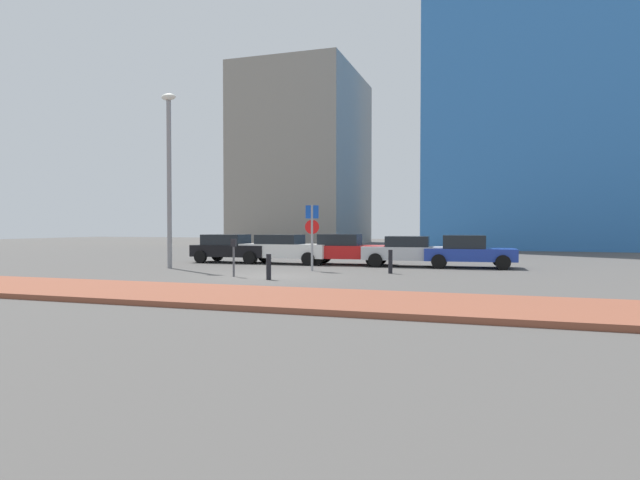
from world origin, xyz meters
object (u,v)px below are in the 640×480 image
parked_car_red (346,249)px  street_lamp (169,167)px  parked_car_white (285,248)px  parked_car_blue (468,251)px  parked_car_silver (408,251)px  parking_meter (234,252)px  traffic_bollard_mid (390,262)px  parking_sign_post (312,229)px  traffic_bollard_near (269,267)px  parked_car_black (231,248)px

parked_car_red → street_lamp: street_lamp is taller
parked_car_white → parked_car_blue: (8.84, 0.18, -0.01)m
parked_car_silver → parked_car_red: bearing=175.6°
parking_meter → parked_car_white: bearing=96.2°
parking_meter → parked_car_red: bearing=72.3°
parked_car_white → street_lamp: size_ratio=0.58×
parking_meter → traffic_bollard_mid: size_ratio=1.49×
parking_sign_post → street_lamp: 7.08m
parking_sign_post → street_lamp: (-6.48, -0.67, 2.76)m
parked_car_silver → parking_sign_post: parking_sign_post is taller
parked_car_silver → traffic_bollard_mid: parked_car_silver is taller
parked_car_red → parking_sign_post: bearing=-95.7°
parked_car_white → parked_car_silver: bearing=0.8°
parking_sign_post → traffic_bollard_mid: 3.61m
parked_car_silver → traffic_bollard_near: 8.55m
parked_car_silver → street_lamp: street_lamp is taller
parked_car_blue → parked_car_white: bearing=-178.8°
parked_car_black → traffic_bollard_mid: 9.82m
parked_car_red → parked_car_blue: parked_car_red is taller
parked_car_silver → parking_meter: (-5.42, -7.04, 0.17)m
parked_car_black → parked_car_red: 6.07m
parked_car_white → traffic_bollard_mid: (6.05, -3.85, -0.29)m
traffic_bollard_near → parking_meter: bearing=159.0°
parked_car_blue → traffic_bollard_mid: parked_car_blue is taller
parked_car_red → parking_sign_post: parking_sign_post is taller
parking_sign_post → traffic_bollard_mid: size_ratio=2.95×
parked_car_white → street_lamp: (-3.80, -4.27, 3.74)m
parked_car_white → traffic_bollard_near: size_ratio=4.97×
parked_car_silver → traffic_bollard_near: bearing=-115.8°
parked_car_blue → traffic_bollard_mid: size_ratio=4.33×
parked_car_blue → traffic_bollard_near: (-6.40, -7.78, -0.30)m
parked_car_black → parking_meter: size_ratio=2.88×
parked_car_white → traffic_bollard_near: 7.99m
parked_car_silver → traffic_bollard_near: parked_car_silver is taller
parking_meter → street_lamp: (-4.55, 2.68, 3.60)m
traffic_bollard_near → traffic_bollard_mid: traffic_bollard_mid is taller
traffic_bollard_near → parked_car_white: bearing=107.8°
parked_car_red → parked_car_silver: 3.10m
street_lamp → traffic_bollard_near: street_lamp is taller
traffic_bollard_near → parking_sign_post: bearing=86.6°
parked_car_red → parked_car_white: bearing=-174.0°
parking_meter → traffic_bollard_near: size_ratio=1.55×
parked_car_black → parked_car_white: bearing=0.1°
parked_car_red → traffic_bollard_mid: bearing=-54.5°
parked_car_black → parked_car_white: (2.99, 0.01, 0.00)m
parking_meter → traffic_bollard_mid: parking_meter is taller
parked_car_white → traffic_bollard_near: parked_car_white is taller
parked_car_red → traffic_bollard_near: bearing=-94.5°
parked_car_red → parked_car_black: bearing=-176.9°
parking_sign_post → parking_meter: parking_sign_post is taller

